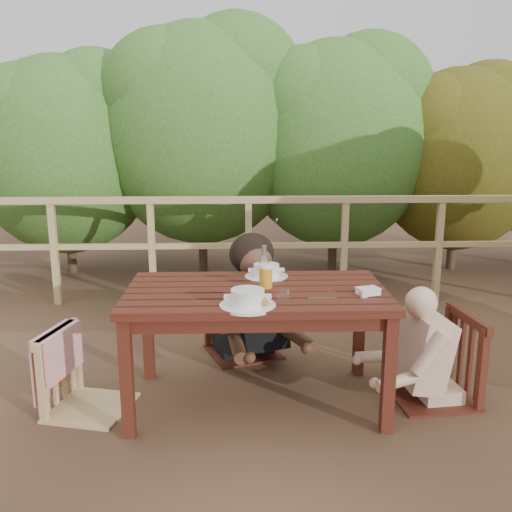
{
  "coord_description": "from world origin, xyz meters",
  "views": [
    {
      "loc": [
        -0.11,
        -3.14,
        1.64
      ],
      "look_at": [
        0.0,
        0.05,
        0.9
      ],
      "focal_mm": 39.48,
      "sensor_mm": 36.0,
      "label": 1
    }
  ],
  "objects_px": {
    "table": "(256,348)",
    "bottle": "(264,267)",
    "chair_far": "(243,290)",
    "soup_near": "(248,298)",
    "butter_tub": "(368,292)",
    "tumbler": "(284,297)",
    "chair_left": "(87,337)",
    "bread_roll": "(255,301)",
    "beer_glass": "(266,277)",
    "soup_far": "(266,271)",
    "chair_right": "(435,321)",
    "diner_right": "(441,307)",
    "woman": "(243,260)"
  },
  "relations": [
    {
      "from": "table",
      "to": "bottle",
      "type": "height_order",
      "value": "bottle"
    },
    {
      "from": "chair_far",
      "to": "soup_near",
      "type": "relative_size",
      "value": 3.23
    },
    {
      "from": "table",
      "to": "butter_tub",
      "type": "distance_m",
      "value": 0.74
    },
    {
      "from": "soup_near",
      "to": "tumbler",
      "type": "xyz_separation_m",
      "value": [
        0.2,
        0.06,
        -0.01
      ]
    },
    {
      "from": "table",
      "to": "chair_left",
      "type": "bearing_deg",
      "value": -176.74
    },
    {
      "from": "soup_near",
      "to": "bread_roll",
      "type": "relative_size",
      "value": 2.27
    },
    {
      "from": "beer_glass",
      "to": "chair_left",
      "type": "bearing_deg",
      "value": -175.17
    },
    {
      "from": "soup_far",
      "to": "tumbler",
      "type": "distance_m",
      "value": 0.53
    },
    {
      "from": "table",
      "to": "beer_glass",
      "type": "height_order",
      "value": "beer_glass"
    },
    {
      "from": "table",
      "to": "chair_far",
      "type": "xyz_separation_m",
      "value": [
        -0.07,
        0.75,
        0.14
      ]
    },
    {
      "from": "chair_right",
      "to": "bread_roll",
      "type": "bearing_deg",
      "value": -79.12
    },
    {
      "from": "table",
      "to": "chair_right",
      "type": "relative_size",
      "value": 1.52
    },
    {
      "from": "beer_glass",
      "to": "tumbler",
      "type": "height_order",
      "value": "beer_glass"
    },
    {
      "from": "diner_right",
      "to": "butter_tub",
      "type": "height_order",
      "value": "diner_right"
    },
    {
      "from": "soup_far",
      "to": "bread_roll",
      "type": "height_order",
      "value": "soup_far"
    },
    {
      "from": "bread_roll",
      "to": "tumbler",
      "type": "bearing_deg",
      "value": 24.8
    },
    {
      "from": "table",
      "to": "diner_right",
      "type": "bearing_deg",
      "value": 1.32
    },
    {
      "from": "chair_far",
      "to": "beer_glass",
      "type": "xyz_separation_m",
      "value": [
        0.13,
        -0.72,
        0.29
      ]
    },
    {
      "from": "chair_left",
      "to": "woman",
      "type": "relative_size",
      "value": 0.64
    },
    {
      "from": "soup_far",
      "to": "diner_right",
      "type": "bearing_deg",
      "value": -14.36
    },
    {
      "from": "diner_right",
      "to": "bottle",
      "type": "relative_size",
      "value": 4.46
    },
    {
      "from": "chair_left",
      "to": "diner_right",
      "type": "bearing_deg",
      "value": -74.07
    },
    {
      "from": "soup_far",
      "to": "bottle",
      "type": "bearing_deg",
      "value": -96.49
    },
    {
      "from": "table",
      "to": "diner_right",
      "type": "xyz_separation_m",
      "value": [
        1.11,
        0.03,
        0.24
      ]
    },
    {
      "from": "woman",
      "to": "bottle",
      "type": "distance_m",
      "value": 0.74
    },
    {
      "from": "bread_roll",
      "to": "woman",
      "type": "bearing_deg",
      "value": 92.82
    },
    {
      "from": "woman",
      "to": "chair_right",
      "type": "bearing_deg",
      "value": 126.94
    },
    {
      "from": "soup_near",
      "to": "butter_tub",
      "type": "xyz_separation_m",
      "value": [
        0.68,
        0.17,
        -0.02
      ]
    },
    {
      "from": "woman",
      "to": "tumbler",
      "type": "bearing_deg",
      "value": 81.75
    },
    {
      "from": "soup_near",
      "to": "tumbler",
      "type": "height_order",
      "value": "soup_near"
    },
    {
      "from": "soup_near",
      "to": "bottle",
      "type": "height_order",
      "value": "bottle"
    },
    {
      "from": "woman",
      "to": "soup_near",
      "type": "height_order",
      "value": "woman"
    },
    {
      "from": "woman",
      "to": "soup_far",
      "type": "relative_size",
      "value": 5.15
    },
    {
      "from": "chair_left",
      "to": "soup_near",
      "type": "relative_size",
      "value": 3.0
    },
    {
      "from": "chair_right",
      "to": "chair_left",
      "type": "bearing_deg",
      "value": -93.81
    },
    {
      "from": "chair_right",
      "to": "diner_right",
      "type": "bearing_deg",
      "value": 83.92
    },
    {
      "from": "chair_right",
      "to": "bread_roll",
      "type": "distance_m",
      "value": 1.17
    },
    {
      "from": "bread_roll",
      "to": "bottle",
      "type": "relative_size",
      "value": 0.51
    },
    {
      "from": "diner_right",
      "to": "bread_roll",
      "type": "height_order",
      "value": "diner_right"
    },
    {
      "from": "chair_left",
      "to": "bread_roll",
      "type": "relative_size",
      "value": 6.81
    },
    {
      "from": "chair_left",
      "to": "beer_glass",
      "type": "bearing_deg",
      "value": -71.48
    },
    {
      "from": "chair_right",
      "to": "butter_tub",
      "type": "xyz_separation_m",
      "value": [
        -0.45,
        -0.15,
        0.23
      ]
    },
    {
      "from": "soup_far",
      "to": "bread_roll",
      "type": "xyz_separation_m",
      "value": [
        -0.09,
        -0.6,
        -0.01
      ]
    },
    {
      "from": "woman",
      "to": "bottle",
      "type": "bearing_deg",
      "value": 79.34
    },
    {
      "from": "soup_near",
      "to": "chair_right",
      "type": "bearing_deg",
      "value": 15.78
    },
    {
      "from": "chair_left",
      "to": "bread_roll",
      "type": "bearing_deg",
      "value": -90.93
    },
    {
      "from": "chair_left",
      "to": "soup_far",
      "type": "xyz_separation_m",
      "value": [
        1.06,
        0.35,
        0.29
      ]
    },
    {
      "from": "tumbler",
      "to": "bread_roll",
      "type": "bearing_deg",
      "value": -155.2
    },
    {
      "from": "chair_left",
      "to": "bottle",
      "type": "distance_m",
      "value": 1.1
    },
    {
      "from": "woman",
      "to": "soup_far",
      "type": "distance_m",
      "value": 0.51
    }
  ]
}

